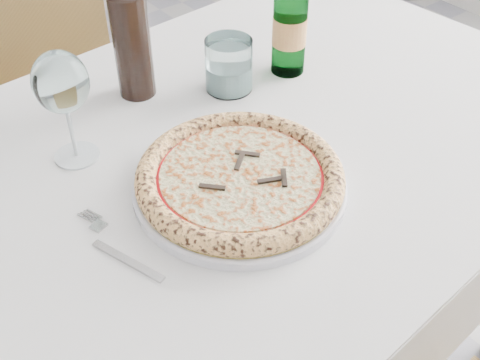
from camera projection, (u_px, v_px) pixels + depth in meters
The scene contains 9 objects.
dining_table at pixel (205, 196), 1.05m from camera, with size 1.56×0.99×0.76m.
chair_far at pixel (51, 83), 1.60m from camera, with size 0.45×0.45×0.93m.
plate at pixel (240, 185), 0.93m from camera, with size 0.33×0.33×0.02m.
pizza at pixel (240, 177), 0.92m from camera, with size 0.32×0.32×0.03m.
fork at pixel (118, 249), 0.84m from camera, with size 0.05×0.17×0.00m.
wine_glass at pixel (61, 85), 0.91m from camera, with size 0.09×0.09×0.19m.
tumbler at pixel (229, 68), 1.13m from camera, with size 0.09×0.09×0.10m.
beer_bottle at pixel (290, 23), 1.14m from camera, with size 0.07×0.07×0.26m.
wine_bottle at pixel (131, 36), 1.07m from camera, with size 0.07×0.07×0.28m.
Camera 1 is at (-0.24, -0.41, 1.38)m, focal length 45.00 mm.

